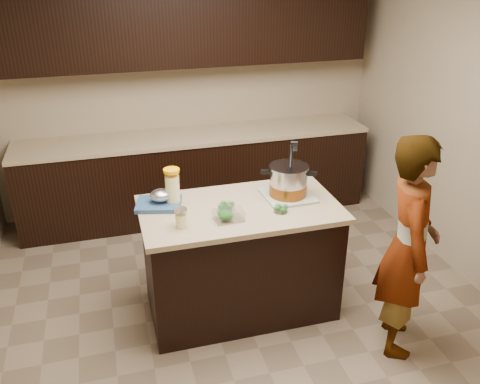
% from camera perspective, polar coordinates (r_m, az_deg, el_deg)
% --- Properties ---
extents(ground_plane, '(4.00, 4.00, 0.00)m').
position_cam_1_polar(ground_plane, '(4.20, -0.00, -12.67)').
color(ground_plane, brown).
rests_on(ground_plane, ground).
extents(room_shell, '(4.04, 4.04, 2.72)m').
position_cam_1_polar(room_shell, '(3.42, -0.00, 10.57)').
color(room_shell, tan).
rests_on(room_shell, ground).
extents(back_cabinets, '(3.60, 0.63, 2.33)m').
position_cam_1_polar(back_cabinets, '(5.27, -5.15, 7.05)').
color(back_cabinets, black).
rests_on(back_cabinets, ground).
extents(island, '(1.46, 0.81, 0.90)m').
position_cam_1_polar(island, '(3.94, -0.00, -7.48)').
color(island, black).
rests_on(island, ground).
extents(dish_towel, '(0.38, 0.38, 0.02)m').
position_cam_1_polar(dish_towel, '(3.88, 5.38, -0.40)').
color(dish_towel, '#5D7C53').
rests_on(dish_towel, island).
extents(stock_pot, '(0.40, 0.38, 0.42)m').
position_cam_1_polar(stock_pot, '(3.83, 5.45, 1.06)').
color(stock_pot, '#B7B7BC').
rests_on(stock_pot, dish_towel).
extents(lemonade_pitcher, '(0.13, 0.13, 0.28)m').
position_cam_1_polar(lemonade_pitcher, '(3.72, -7.59, 0.37)').
color(lemonade_pitcher, '#FAF498').
rests_on(lemonade_pitcher, island).
extents(mason_jar, '(0.09, 0.09, 0.15)m').
position_cam_1_polar(mason_jar, '(3.44, -6.62, -2.97)').
color(mason_jar, '#FAF498').
rests_on(mason_jar, island).
extents(broccoli_tub_left, '(0.13, 0.13, 0.06)m').
position_cam_1_polar(broccoli_tub_left, '(3.65, -1.54, -1.72)').
color(broccoli_tub_left, silver).
rests_on(broccoli_tub_left, island).
extents(broccoli_tub_right, '(0.12, 0.12, 0.05)m').
position_cam_1_polar(broccoli_tub_right, '(3.64, 4.61, -1.93)').
color(broccoli_tub_right, silver).
rests_on(broccoli_tub_right, island).
extents(broccoli_tub_rect, '(0.21, 0.16, 0.07)m').
position_cam_1_polar(broccoli_tub_rect, '(3.53, -1.28, -2.66)').
color(broccoli_tub_rect, silver).
rests_on(broccoli_tub_rect, island).
extents(blue_tray, '(0.37, 0.33, 0.12)m').
position_cam_1_polar(blue_tray, '(3.76, -8.99, -0.96)').
color(blue_tray, navy).
rests_on(blue_tray, island).
extents(person, '(0.58, 0.68, 1.59)m').
position_cam_1_polar(person, '(3.60, 18.35, -5.92)').
color(person, gray).
rests_on(person, ground).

